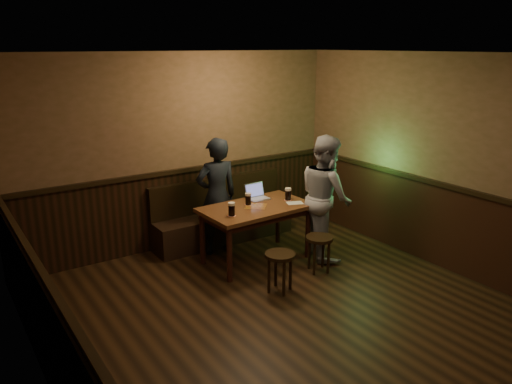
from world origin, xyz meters
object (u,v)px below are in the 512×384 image
(pint_mid, at_px, (248,199))
(person_suit, at_px, (217,196))
(laptop, at_px, (257,195))
(pint_right, at_px, (288,194))
(pub_table, at_px, (256,213))
(stool_right, at_px, (319,244))
(stool_left, at_px, (280,261))
(bench, at_px, (223,220))
(pint_left, at_px, (232,209))
(person_grey, at_px, (326,197))

(pint_mid, height_order, person_suit, person_suit)
(laptop, height_order, person_suit, person_suit)
(pint_mid, height_order, pint_right, pint_right)
(pub_table, distance_m, stool_right, 0.95)
(person_suit, bearing_deg, pint_mid, 123.42)
(stool_right, height_order, pint_right, pint_right)
(pint_mid, bearing_deg, stool_left, -101.77)
(bench, height_order, stool_right, bench)
(pint_left, relative_size, pint_mid, 1.07)
(bench, bearing_deg, person_grey, -54.92)
(stool_right, bearing_deg, person_grey, 41.80)
(person_grey, bearing_deg, pub_table, 85.92)
(pint_right, height_order, person_grey, person_grey)
(pint_right, bearing_deg, pint_left, -172.34)
(pint_mid, relative_size, pint_right, 0.94)
(pub_table, xyz_separation_m, stool_right, (0.49, -0.75, -0.30))
(pint_left, distance_m, laptop, 0.81)
(bench, bearing_deg, laptop, -72.46)
(stool_left, bearing_deg, bench, 81.66)
(pint_right, bearing_deg, bench, 119.39)
(pub_table, xyz_separation_m, pint_left, (-0.48, -0.16, 0.19))
(stool_right, bearing_deg, pub_table, 122.99)
(pint_mid, bearing_deg, pint_right, -12.58)
(pub_table, bearing_deg, pint_left, -163.82)
(pub_table, relative_size, laptop, 4.87)
(stool_left, xyz_separation_m, pint_left, (-0.21, 0.76, 0.48))
(bench, distance_m, pint_left, 1.30)
(pub_table, height_order, person_grey, person_grey)
(stool_left, relative_size, stool_right, 1.02)
(laptop, bearing_deg, pint_mid, -147.76)
(stool_right, relative_size, pint_right, 2.74)
(pint_mid, bearing_deg, bench, 86.09)
(stool_left, height_order, person_grey, person_grey)
(pint_left, relative_size, person_suit, 0.11)
(bench, distance_m, pub_table, 0.99)
(pint_right, bearing_deg, stool_right, -92.88)
(stool_left, bearing_deg, stool_right, 11.88)
(pint_mid, height_order, laptop, laptop)
(stool_left, distance_m, laptop, 1.35)
(pub_table, bearing_deg, pint_mid, 114.95)
(stool_left, bearing_deg, person_grey, 24.41)
(bench, distance_m, laptop, 0.85)
(pint_left, bearing_deg, pub_table, 18.08)
(stool_left, bearing_deg, laptop, 68.51)
(pub_table, relative_size, pint_right, 8.48)
(stool_right, relative_size, pint_mid, 2.90)
(stool_left, xyz_separation_m, pint_mid, (0.21, 1.02, 0.48))
(person_grey, bearing_deg, bench, 53.70)
(stool_right, relative_size, laptop, 1.57)
(pint_left, height_order, laptop, laptop)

